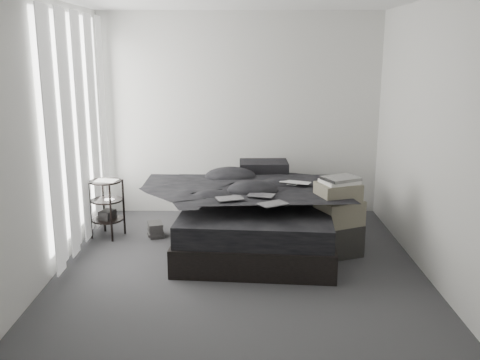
{
  "coord_description": "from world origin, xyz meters",
  "views": [
    {
      "loc": [
        0.02,
        -4.82,
        2.13
      ],
      "look_at": [
        0.0,
        0.8,
        0.75
      ],
      "focal_mm": 40.0,
      "sensor_mm": 36.0,
      "label": 1
    }
  ],
  "objects_px": {
    "bed": "(258,232)",
    "side_stand": "(107,209)",
    "laptop": "(294,177)",
    "box_lower": "(337,239)"
  },
  "relations": [
    {
      "from": "bed",
      "to": "side_stand",
      "type": "bearing_deg",
      "value": 176.93
    },
    {
      "from": "bed",
      "to": "side_stand",
      "type": "height_order",
      "value": "side_stand"
    },
    {
      "from": "side_stand",
      "to": "box_lower",
      "type": "distance_m",
      "value": 2.63
    },
    {
      "from": "laptop",
      "to": "side_stand",
      "type": "xyz_separation_m",
      "value": [
        -2.13,
        0.23,
        -0.44
      ]
    },
    {
      "from": "bed",
      "to": "laptop",
      "type": "height_order",
      "value": "laptop"
    },
    {
      "from": "side_stand",
      "to": "bed",
      "type": "bearing_deg",
      "value": -8.1
    },
    {
      "from": "bed",
      "to": "box_lower",
      "type": "xyz_separation_m",
      "value": [
        0.83,
        -0.32,
        0.03
      ]
    },
    {
      "from": "bed",
      "to": "side_stand",
      "type": "xyz_separation_m",
      "value": [
        -1.74,
        0.25,
        0.19
      ]
    },
    {
      "from": "laptop",
      "to": "bed",
      "type": "bearing_deg",
      "value": -154.5
    },
    {
      "from": "laptop",
      "to": "side_stand",
      "type": "bearing_deg",
      "value": -163.16
    }
  ]
}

